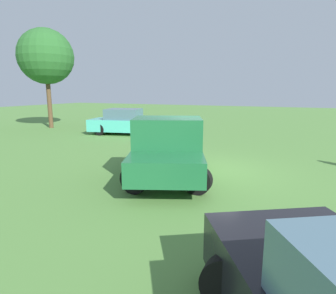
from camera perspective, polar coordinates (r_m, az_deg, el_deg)
name	(u,v)px	position (r m, az deg, el deg)	size (l,w,h in m)	color
ground_plane	(203,172)	(9.15, 7.03, -4.87)	(80.00, 80.00, 0.00)	#54843D
pickup_truck	(168,148)	(8.22, -0.03, -0.11)	(3.39, 4.82, 1.78)	black
sedan_near	(127,123)	(16.95, -8.24, 4.85)	(4.62, 2.69, 1.48)	black
tree_back_right	(46,57)	(21.33, -23.15, 16.19)	(3.59, 3.59, 6.52)	brown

